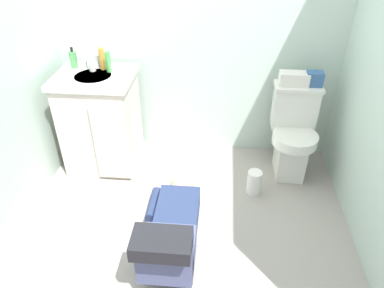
# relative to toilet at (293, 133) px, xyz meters

# --- Properties ---
(ground_plane) EXTENTS (2.81, 3.12, 0.04)m
(ground_plane) POSITION_rel_toilet_xyz_m (-0.80, -0.76, -0.39)
(ground_plane) COLOR gray
(wall_back) EXTENTS (2.47, 0.08, 2.40)m
(wall_back) POSITION_rel_toilet_xyz_m (-0.80, 0.34, 0.83)
(wall_back) COLOR #B3CABD
(wall_back) RESTS_ON ground_plane
(toilet) EXTENTS (0.36, 0.46, 0.75)m
(toilet) POSITION_rel_toilet_xyz_m (0.00, 0.00, 0.00)
(toilet) COLOR silver
(toilet) RESTS_ON ground_plane
(vanity_cabinet) EXTENTS (0.60, 0.53, 0.82)m
(vanity_cabinet) POSITION_rel_toilet_xyz_m (-1.56, -0.02, 0.05)
(vanity_cabinet) COLOR beige
(vanity_cabinet) RESTS_ON ground_plane
(faucet) EXTENTS (0.02, 0.02, 0.10)m
(faucet) POSITION_rel_toilet_xyz_m (-1.57, 0.13, 0.50)
(faucet) COLOR silver
(faucet) RESTS_ON vanity_cabinet
(person_plumber) EXTENTS (0.39, 1.06, 0.52)m
(person_plumber) POSITION_rel_toilet_xyz_m (-0.86, -0.93, -0.19)
(person_plumber) COLOR navy
(person_plumber) RESTS_ON ground_plane
(tissue_box) EXTENTS (0.22, 0.11, 0.10)m
(tissue_box) POSITION_rel_toilet_xyz_m (-0.05, 0.09, 0.43)
(tissue_box) COLOR silver
(tissue_box) RESTS_ON toilet
(toiletry_bag) EXTENTS (0.12, 0.09, 0.11)m
(toiletry_bag) POSITION_rel_toilet_xyz_m (0.10, 0.09, 0.44)
(toiletry_bag) COLOR #33598C
(toiletry_bag) RESTS_ON toilet
(soap_dispenser) EXTENTS (0.06, 0.06, 0.17)m
(soap_dispenser) POSITION_rel_toilet_xyz_m (-1.76, 0.11, 0.52)
(soap_dispenser) COLOR #4B8E4F
(soap_dispenser) RESTS_ON vanity_cabinet
(bottle_clear) EXTENTS (0.04, 0.04, 0.10)m
(bottle_clear) POSITION_rel_toilet_xyz_m (-1.67, 0.11, 0.50)
(bottle_clear) COLOR silver
(bottle_clear) RESTS_ON vanity_cabinet
(bottle_white) EXTENTS (0.05, 0.05, 0.17)m
(bottle_white) POSITION_rel_toilet_xyz_m (-1.60, 0.06, 0.54)
(bottle_white) COLOR white
(bottle_white) RESTS_ON vanity_cabinet
(bottle_amber) EXTENTS (0.05, 0.05, 0.17)m
(bottle_amber) POSITION_rel_toilet_xyz_m (-1.52, 0.10, 0.54)
(bottle_amber) COLOR gold
(bottle_amber) RESTS_ON vanity_cabinet
(bottle_green) EXTENTS (0.04, 0.04, 0.16)m
(bottle_green) POSITION_rel_toilet_xyz_m (-1.46, 0.05, 0.53)
(bottle_green) COLOR #489C4B
(bottle_green) RESTS_ON vanity_cabinet
(paper_towel_roll) EXTENTS (0.11, 0.11, 0.20)m
(paper_towel_roll) POSITION_rel_toilet_xyz_m (-0.30, -0.32, -0.27)
(paper_towel_roll) COLOR white
(paper_towel_roll) RESTS_ON ground_plane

